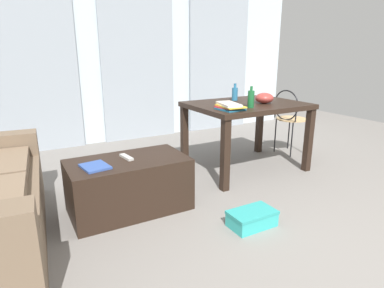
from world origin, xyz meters
name	(u,v)px	position (x,y,z in m)	size (l,w,h in m)	color
ground_plane	(218,185)	(0.00, 1.38, 0.00)	(8.56, 8.56, 0.00)	gray
wall_back	(136,56)	(0.00, 3.57, 1.20)	(5.45, 0.10, 2.40)	silver
curtains	(139,65)	(0.00, 3.48, 1.08)	(3.88, 0.03, 2.16)	#99A3AD
coffee_table	(129,185)	(-0.93, 1.31, 0.22)	(0.95, 0.53, 0.44)	black
craft_table	(246,112)	(0.53, 1.65, 0.64)	(1.20, 0.91, 0.74)	black
wire_chair	(289,114)	(1.35, 1.81, 0.51)	(0.38, 0.39, 0.82)	tan
bottle_near	(235,94)	(0.54, 1.87, 0.82)	(0.07, 0.07, 0.19)	teal
bottle_far	(251,99)	(0.38, 1.40, 0.83)	(0.06, 0.06, 0.21)	#195B2D
bowl	(264,98)	(0.69, 1.54, 0.80)	(0.19, 0.19, 0.11)	#9E3833
book_stack	(229,106)	(0.12, 1.40, 0.77)	(0.22, 0.32, 0.07)	#1E668C
scissors	(221,103)	(0.29, 1.78, 0.74)	(0.10, 0.07, 0.00)	#9EA0A5
tv_remote_primary	(126,157)	(-0.93, 1.35, 0.45)	(0.04, 0.17, 0.02)	#B7B7B2
magazine	(95,166)	(-1.20, 1.25, 0.45)	(0.18, 0.22, 0.02)	#33519E
shoebox	(252,218)	(-0.22, 0.59, 0.06)	(0.36, 0.21, 0.12)	#33B2AD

